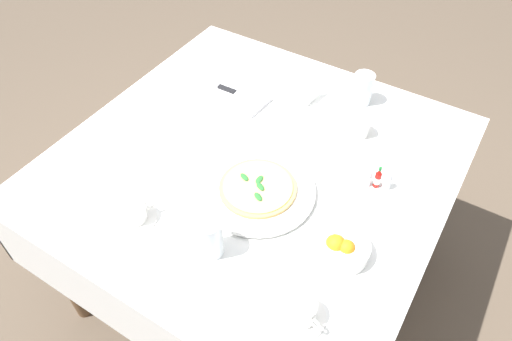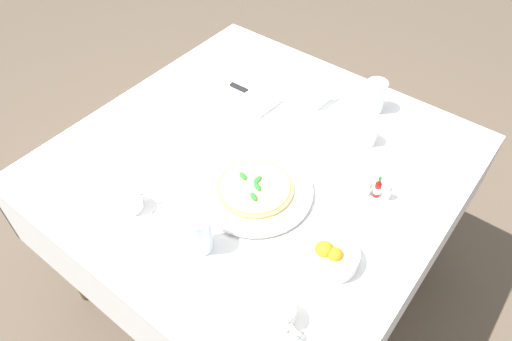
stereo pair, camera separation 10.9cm
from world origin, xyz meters
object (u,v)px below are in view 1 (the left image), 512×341
Objects in this scene: water_glass_back_corner at (210,239)px; citrus_bowl at (341,248)px; coffee_cup_center_back at (133,212)px; coffee_cup_far_left at (358,128)px; hot_sauce_bottle at (378,178)px; dinner_knife at (238,94)px; salt_shaker at (387,182)px; water_glass_near_right at (362,90)px; menu_card at (314,94)px; napkin_folded at (238,96)px; coffee_cup_far_right at (301,312)px; pizza at (258,187)px; pizza_plate at (258,190)px; pepper_shaker at (367,179)px.

water_glass_back_corner reaches higher than citrus_bowl.
coffee_cup_far_left is at bearing 59.38° from coffee_cup_center_back.
coffee_cup_center_back is at bearing -138.11° from hot_sauce_bottle.
salt_shaker is (0.63, -0.13, 0.00)m from dinner_knife.
coffee_cup_far_left is 0.19m from water_glass_near_right.
dinner_knife is at bearing -173.82° from coffee_cup_far_left.
citrus_bowl is at bearing -71.55° from coffee_cup_far_left.
water_glass_back_corner is at bearing -96.12° from water_glass_near_right.
napkin_folded is at bearing -55.26° from menu_card.
coffee_cup_far_right is 0.56m from coffee_cup_center_back.
citrus_bowl is (0.31, -0.07, 0.00)m from pizza.
hot_sauce_bottle is (0.30, 0.22, 0.02)m from pizza_plate.
pizza_plate is at bearing 167.67° from citrus_bowl.
water_glass_back_corner is at bearing 171.82° from coffee_cup_far_right.
pepper_shaker is at bearing 59.40° from water_glass_back_corner.
coffee_cup_center_back is 1.03× the size of water_glass_back_corner.
coffee_cup_far_right reaches higher than salt_shaker.
napkin_folded is at bearing 133.38° from coffee_cup_far_right.
menu_card is (0.25, 0.14, 0.02)m from napkin_folded.
water_glass_near_right reaches higher than napkin_folded.
coffee_cup_far_left is 1.57× the size of hot_sauce_bottle.
water_glass_back_corner is 0.74m from menu_card.
menu_card is (0.24, 0.14, 0.01)m from dinner_knife.
coffee_cup_far_left is 0.23m from menu_card.
napkin_folded is 4.06× the size of salt_shaker.
menu_card is at bearing 123.47° from citrus_bowl.
water_glass_near_right is at bearing 81.18° from pizza.
coffee_cup_far_right is 0.89m from dinner_knife.
water_glass_back_corner is 2.25× the size of pepper_shaker.
dinner_knife is (-0.46, -0.05, -0.01)m from coffee_cup_far_left.
pizza_plate is 1.55× the size of napkin_folded.
coffee_cup_center_back is 0.67× the size of dinner_knife.
salt_shaker is 0.06m from pepper_shaker.
pizza is at bearing -98.82° from water_glass_near_right.
coffee_cup_far_left is at bearing 120.91° from pepper_shaker.
dinner_knife is (0.00, 0.00, 0.01)m from napkin_folded.
salt_shaker is (0.03, 0.01, -0.01)m from hot_sauce_bottle.
hot_sauce_bottle is 1.48× the size of pepper_shaker.
water_glass_back_corner is 0.84× the size of citrus_bowl.
water_glass_near_right is (0.09, 0.58, 0.03)m from pizza.
dinner_knife is at bearing 168.48° from salt_shaker.
coffee_cup_far_left is at bearing 69.49° from pizza_plate.
hot_sauce_bottle is at bearing -52.06° from coffee_cup_far_left.
citrus_bowl is 2.67× the size of salt_shaker.
pepper_shaker is (0.27, 0.21, 0.01)m from pizza_plate.
water_glass_back_corner is (-0.30, 0.04, 0.02)m from coffee_cup_far_right.
salt_shaker reaches higher than dinner_knife.
dinner_knife is 1.30× the size of citrus_bowl.
pepper_shaker is at bearing 55.18° from menu_card.
pizza is 1.82× the size of coffee_cup_far_left.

